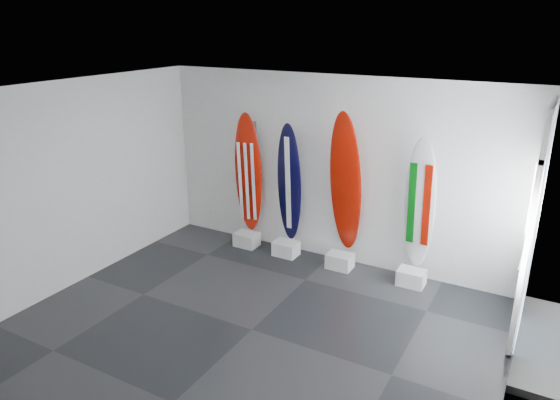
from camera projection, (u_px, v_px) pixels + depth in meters
The scene contains 16 objects.
floor at pixel (252, 330), 6.67m from camera, with size 6.00×6.00×0.00m, color black.
ceiling at pixel (247, 94), 5.68m from camera, with size 6.00×6.00×0.00m, color white.
wall_back at pixel (334, 171), 8.24m from camera, with size 6.00×6.00×0.00m, color silver.
wall_front at pixel (81, 323), 4.11m from camera, with size 6.00×6.00×0.00m, color silver.
wall_left at pixel (75, 184), 7.55m from camera, with size 5.00×5.00×0.00m, color silver.
wall_right at pixel (524, 279), 4.80m from camera, with size 5.00×5.00×0.00m, color silver.
display_block_usa at pixel (247, 239), 9.10m from camera, with size 0.40×0.30×0.24m, color white.
surfboard_usa at pixel (248, 174), 8.80m from camera, with size 0.48×0.08×2.12m, color #9B1104.
display_block_navy at pixel (286, 249), 8.74m from camera, with size 0.40×0.30×0.24m, color white.
surfboard_navy at pixel (289, 183), 8.45m from camera, with size 0.45×0.08×2.01m, color black.
display_block_swiss at pixel (340, 261), 8.29m from camera, with size 0.40×0.30×0.24m, color white.
surfboard_swiss at pixel (346, 184), 7.96m from camera, with size 0.53×0.08×2.32m, color #9B1104.
display_block_italy at pixel (411, 278), 7.76m from camera, with size 0.40×0.30×0.24m, color white.
surfboard_italy at pixel (420, 204), 7.47m from camera, with size 0.46×0.08×2.03m, color silver.
wall_outlet at pixel (211, 212), 9.72m from camera, with size 0.09×0.02×0.13m, color silver.
glass_door at pixel (533, 230), 6.11m from camera, with size 0.12×1.16×2.85m, color white, non-canonical shape.
Camera 1 is at (3.11, -4.84, 3.78)m, focal length 33.31 mm.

